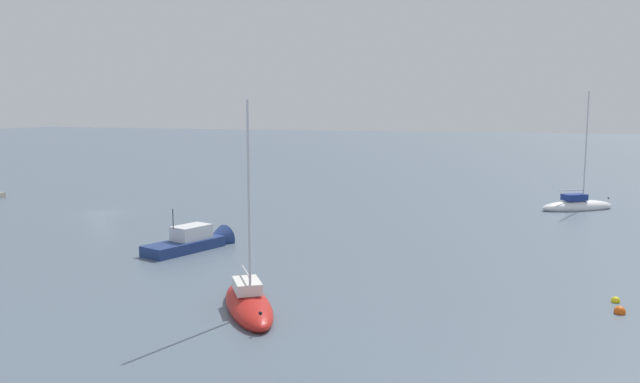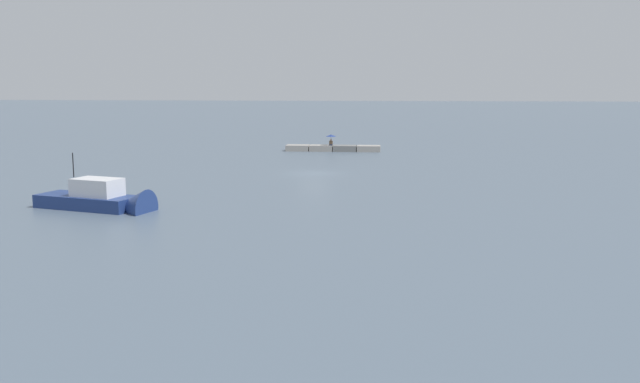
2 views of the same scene
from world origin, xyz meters
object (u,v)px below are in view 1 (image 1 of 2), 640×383
at_px(sailboat_red_far, 248,303).
at_px(mooring_buoy_mid, 620,312).
at_px(mooring_buoy_far, 616,301).
at_px(sailboat_white_mid, 577,206).
at_px(motorboat_navy_near, 196,243).

distance_m(sailboat_red_far, mooring_buoy_mid, 19.74).
bearing_deg(mooring_buoy_mid, mooring_buoy_far, -178.89).
relative_size(mooring_buoy_mid, mooring_buoy_far, 1.24).
distance_m(sailboat_white_mid, mooring_buoy_mid, 36.53).
height_order(sailboat_red_far, motorboat_navy_near, sailboat_red_far).
height_order(sailboat_white_mid, mooring_buoy_far, sailboat_white_mid).
distance_m(sailboat_white_mid, sailboat_red_far, 46.42).
relative_size(sailboat_red_far, mooring_buoy_mid, 19.46).
xyz_separation_m(sailboat_white_mid, motorboat_navy_near, (30.89, -28.25, 0.02)).
height_order(sailboat_white_mid, motorboat_navy_near, sailboat_white_mid).
bearing_deg(mooring_buoy_far, motorboat_navy_near, -96.89).
xyz_separation_m(sailboat_white_mid, sailboat_red_far, (43.00, -17.49, -0.04)).
relative_size(sailboat_white_mid, mooring_buoy_far, 27.11).
bearing_deg(sailboat_white_mid, motorboat_navy_near, -78.61).
bearing_deg(mooring_buoy_mid, sailboat_white_mid, -178.19).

